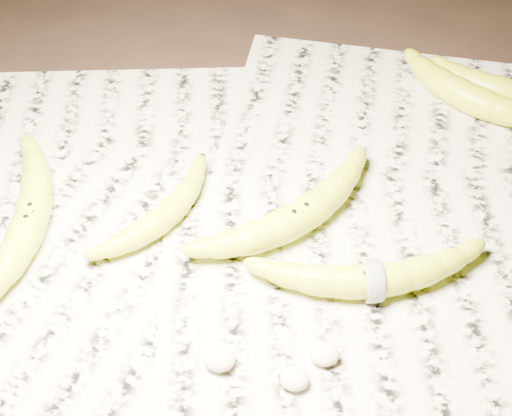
{
  "coord_description": "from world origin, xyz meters",
  "views": [
    {
      "loc": [
        0.0,
        -0.49,
        0.64
      ],
      "look_at": [
        -0.0,
        0.02,
        0.05
      ],
      "focal_mm": 50.0,
      "sensor_mm": 36.0,
      "label": 1
    }
  ],
  "objects_px": {
    "banana_center": "(298,216)",
    "banana_taped": "(372,279)",
    "banana_upper_a": "(511,91)",
    "banana_left_b": "(164,214)",
    "banana_left_a": "(29,219)",
    "banana_upper_b": "(470,96)"
  },
  "relations": [
    {
      "from": "banana_center",
      "to": "banana_taped",
      "type": "relative_size",
      "value": 0.98
    },
    {
      "from": "banana_upper_a",
      "to": "banana_taped",
      "type": "bearing_deg",
      "value": -103.67
    },
    {
      "from": "banana_left_b",
      "to": "banana_taped",
      "type": "xyz_separation_m",
      "value": [
        0.23,
        -0.09,
        0.0
      ]
    },
    {
      "from": "banana_left_a",
      "to": "banana_upper_a",
      "type": "height_order",
      "value": "banana_left_a"
    },
    {
      "from": "banana_center",
      "to": "banana_taped",
      "type": "distance_m",
      "value": 0.11
    },
    {
      "from": "banana_upper_a",
      "to": "banana_upper_b",
      "type": "height_order",
      "value": "banana_upper_b"
    },
    {
      "from": "banana_center",
      "to": "banana_upper_b",
      "type": "bearing_deg",
      "value": 5.06
    },
    {
      "from": "banana_left_b",
      "to": "banana_upper_a",
      "type": "bearing_deg",
      "value": -26.0
    },
    {
      "from": "banana_left_a",
      "to": "banana_left_b",
      "type": "distance_m",
      "value": 0.15
    },
    {
      "from": "banana_upper_b",
      "to": "banana_left_a",
      "type": "bearing_deg",
      "value": -118.69
    },
    {
      "from": "banana_left_a",
      "to": "banana_upper_b",
      "type": "bearing_deg",
      "value": -65.35
    },
    {
      "from": "banana_left_b",
      "to": "banana_upper_b",
      "type": "relative_size",
      "value": 0.83
    },
    {
      "from": "banana_left_b",
      "to": "banana_center",
      "type": "xyz_separation_m",
      "value": [
        0.15,
        -0.01,
        0.0
      ]
    },
    {
      "from": "banana_center",
      "to": "banana_left_b",
      "type": "bearing_deg",
      "value": 140.93
    },
    {
      "from": "banana_taped",
      "to": "banana_upper_b",
      "type": "height_order",
      "value": "banana_upper_b"
    },
    {
      "from": "banana_left_a",
      "to": "banana_upper_a",
      "type": "distance_m",
      "value": 0.63
    },
    {
      "from": "banana_taped",
      "to": "banana_upper_b",
      "type": "distance_m",
      "value": 0.33
    },
    {
      "from": "banana_taped",
      "to": "banana_upper_a",
      "type": "height_order",
      "value": "same"
    },
    {
      "from": "banana_center",
      "to": "banana_upper_a",
      "type": "height_order",
      "value": "banana_center"
    },
    {
      "from": "banana_upper_b",
      "to": "banana_center",
      "type": "bearing_deg",
      "value": -98.77
    },
    {
      "from": "banana_upper_b",
      "to": "banana_upper_a",
      "type": "bearing_deg",
      "value": 51.7
    },
    {
      "from": "banana_left_b",
      "to": "banana_upper_a",
      "type": "xyz_separation_m",
      "value": [
        0.44,
        0.22,
        0.0
      ]
    }
  ]
}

